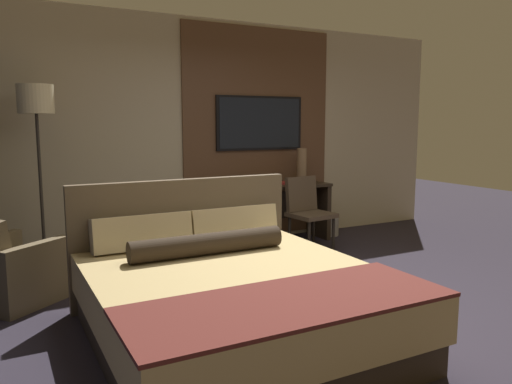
{
  "coord_description": "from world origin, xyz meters",
  "views": [
    {
      "loc": [
        -2.34,
        -3.23,
        1.54
      ],
      "look_at": [
        -0.07,
        1.07,
        0.87
      ],
      "focal_mm": 35.0,
      "sensor_mm": 36.0,
      "label": 1
    }
  ],
  "objects": [
    {
      "name": "bed",
      "position": [
        -0.89,
        -0.11,
        0.3
      ],
      "size": [
        1.96,
        2.19,
        1.05
      ],
      "color": "#33281E",
      "rests_on": "ground_plane"
    },
    {
      "name": "tv",
      "position": [
        0.75,
        2.52,
        1.54
      ],
      "size": [
        1.24,
        0.04,
        0.69
      ],
      "color": "black"
    },
    {
      "name": "book",
      "position": [
        0.95,
        2.27,
        0.77
      ],
      "size": [
        0.25,
        0.21,
        0.03
      ],
      "color": "maroon",
      "rests_on": "desk"
    },
    {
      "name": "wall_back_tv_panel",
      "position": [
        0.09,
        2.59,
        1.4
      ],
      "size": [
        7.2,
        0.09,
        2.8
      ],
      "color": "#BCAD8E",
      "rests_on": "ground_plane"
    },
    {
      "name": "waste_bin",
      "position": [
        1.71,
        2.25,
        0.14
      ],
      "size": [
        0.22,
        0.22,
        0.28
      ],
      "color": "gray",
      "rests_on": "ground_plane"
    },
    {
      "name": "ground_plane",
      "position": [
        0.0,
        0.0,
        0.0
      ],
      "size": [
        16.0,
        16.0,
        0.0
      ],
      "primitive_type": "plane",
      "color": "#28232D"
    },
    {
      "name": "floor_lamp",
      "position": [
        -1.94,
        2.1,
        1.61
      ],
      "size": [
        0.34,
        0.34,
        1.91
      ],
      "color": "#282623",
      "rests_on": "ground_plane"
    },
    {
      "name": "vase_tall",
      "position": [
        1.25,
        2.29,
        0.98
      ],
      "size": [
        0.13,
        0.13,
        0.45
      ],
      "color": "#846647",
      "rests_on": "desk"
    },
    {
      "name": "desk",
      "position": [
        0.75,
        2.3,
        0.51
      ],
      "size": [
        1.59,
        0.54,
        0.76
      ],
      "color": "#2D2319",
      "rests_on": "ground_plane"
    },
    {
      "name": "armchair_by_window",
      "position": [
        -2.28,
        1.41,
        0.27
      ],
      "size": [
        0.96,
        0.96,
        0.78
      ],
      "rotation": [
        0.0,
        0.0,
        2.23
      ],
      "color": "brown",
      "rests_on": "ground_plane"
    },
    {
      "name": "desk_chair",
      "position": [
        0.98,
        1.75,
        0.53
      ],
      "size": [
        0.53,
        0.52,
        0.89
      ],
      "rotation": [
        0.0,
        0.0,
        0.12
      ],
      "color": "#4C3D2D",
      "rests_on": "ground_plane"
    }
  ]
}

